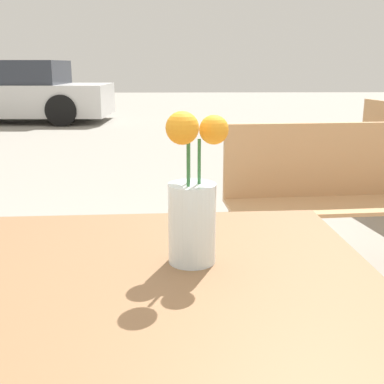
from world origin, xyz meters
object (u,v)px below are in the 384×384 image
object	(u,v)px
flower_vase	(192,207)
bench_near	(361,198)
table_front	(145,314)
parked_car	(10,93)

from	to	relation	value
flower_vase	bench_near	distance (m)	1.81
table_front	bench_near	distance (m)	1.88
table_front	flower_vase	world-z (taller)	flower_vase
flower_vase	parked_car	size ratio (longest dim) A/B	0.08
flower_vase	parked_car	distance (m)	9.85
flower_vase	bench_near	world-z (taller)	flower_vase
table_front	flower_vase	xyz separation A→B (m)	(0.10, 0.06, 0.22)
table_front	flower_vase	distance (m)	0.25
table_front	flower_vase	bearing A→B (deg)	28.50
bench_near	parked_car	size ratio (longest dim) A/B	0.37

